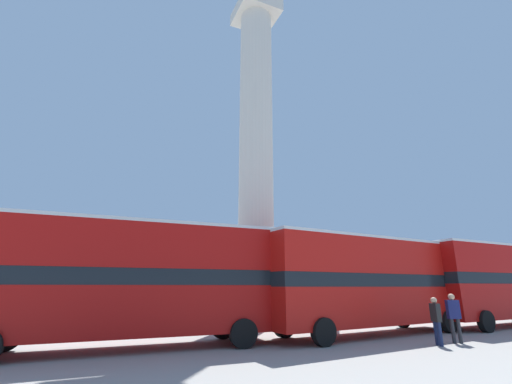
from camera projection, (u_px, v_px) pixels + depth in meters
ground_plane at (256, 325)px, 19.21m from camera, size 200.00×200.00×0.00m
monument_column at (256, 174)px, 21.59m from camera, size 4.77×4.77×22.72m
bus_a at (367, 280)px, 15.84m from camera, size 11.12×3.68×4.29m
bus_b at (496, 281)px, 19.37m from camera, size 10.43×3.07×4.38m
bus_c at (133, 277)px, 12.28m from camera, size 10.91×3.03×4.38m
equestrian_statue at (382, 293)px, 26.93m from camera, size 3.55×3.05×5.70m
street_lamp at (335, 273)px, 18.26m from camera, size 0.42×0.42×4.98m
pedestrian_near_lamp at (436, 318)px, 12.76m from camera, size 0.32×0.48×1.71m
pedestrian_by_plinth at (454, 314)px, 13.33m from camera, size 0.51×0.34×1.82m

